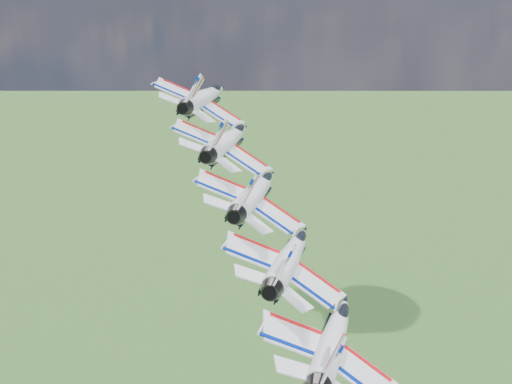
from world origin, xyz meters
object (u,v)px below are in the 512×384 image
at_px(jet_4, 334,338).
at_px(jet_2, 256,192).
at_px(jet_1, 228,140).
at_px(jet_3, 290,256).
at_px(jet_0, 205,97).

bearing_deg(jet_4, jet_2, 123.71).
xyz_separation_m(jet_2, jet_4, (13.65, -13.95, -6.82)).
distance_m(jet_1, jet_3, 20.67).
distance_m(jet_3, jet_4, 10.34).
relative_size(jet_0, jet_2, 1.00).
bearing_deg(jet_3, jet_4, -56.29).
bearing_deg(jet_3, jet_1, 123.71).
bearing_deg(jet_2, jet_3, -56.29).
height_order(jet_0, jet_4, jet_0).
xyz_separation_m(jet_0, jet_4, (27.30, -27.90, -13.64)).
bearing_deg(jet_0, jet_3, -56.29).
height_order(jet_0, jet_2, jet_0).
height_order(jet_0, jet_3, jet_0).
bearing_deg(jet_1, jet_2, -56.29).
xyz_separation_m(jet_1, jet_3, (13.65, -13.95, -6.82)).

